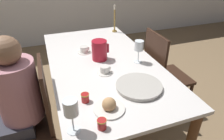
# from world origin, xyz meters

# --- Properties ---
(ground_plane) EXTENTS (20.00, 20.00, 0.00)m
(ground_plane) POSITION_xyz_m (0.00, 0.00, 0.00)
(ground_plane) COLOR #7F6647
(dining_table) EXTENTS (0.95, 1.79, 0.74)m
(dining_table) POSITION_xyz_m (0.00, 0.00, 0.64)
(dining_table) COLOR silver
(dining_table) RESTS_ON ground_plane
(chair_person_side) EXTENTS (0.42, 0.42, 0.95)m
(chair_person_side) POSITION_xyz_m (-0.65, -0.29, 0.49)
(chair_person_side) COLOR #331E14
(chair_person_side) RESTS_ON ground_plane
(chair_opposite) EXTENTS (0.42, 0.42, 0.95)m
(chair_opposite) POSITION_xyz_m (0.65, -0.04, 0.49)
(chair_opposite) COLOR #331E14
(chair_opposite) RESTS_ON ground_plane
(person_seated) EXTENTS (0.39, 0.41, 1.17)m
(person_seated) POSITION_xyz_m (-0.75, -0.28, 0.69)
(person_seated) COLOR #33333D
(person_seated) RESTS_ON ground_plane
(red_pitcher) EXTENTS (0.17, 0.14, 0.19)m
(red_pitcher) POSITION_xyz_m (-0.01, 0.04, 0.83)
(red_pitcher) COLOR #A31423
(red_pitcher) RESTS_ON dining_table
(wine_glass_water) EXTENTS (0.08, 0.08, 0.21)m
(wine_glass_water) POSITION_xyz_m (0.30, -0.13, 0.89)
(wine_glass_water) COLOR white
(wine_glass_water) RESTS_ON dining_table
(wine_glass_juice) EXTENTS (0.08, 0.08, 0.22)m
(wine_glass_juice) POSITION_xyz_m (-0.40, -0.75, 0.90)
(wine_glass_juice) COLOR white
(wine_glass_juice) RESTS_ON dining_table
(teacup_near_person) EXTENTS (0.13, 0.13, 0.06)m
(teacup_near_person) POSITION_xyz_m (-0.04, -0.21, 0.76)
(teacup_near_person) COLOR silver
(teacup_near_person) RESTS_ON dining_table
(teacup_across) EXTENTS (0.13, 0.13, 0.06)m
(teacup_across) POSITION_xyz_m (-0.12, 0.24, 0.76)
(teacup_across) COLOR silver
(teacup_across) RESTS_ON dining_table
(serving_tray) EXTENTS (0.35, 0.35, 0.03)m
(serving_tray) POSITION_xyz_m (0.13, -0.50, 0.75)
(serving_tray) COLOR #B7B2A8
(serving_tray) RESTS_ON dining_table
(bread_plate) EXTENTS (0.21, 0.21, 0.09)m
(bread_plate) POSITION_xyz_m (-0.16, -0.65, 0.76)
(bread_plate) COLOR silver
(bread_plate) RESTS_ON dining_table
(jam_jar_amber) EXTENTS (0.06, 0.06, 0.06)m
(jam_jar_amber) POSITION_xyz_m (-0.28, -0.52, 0.77)
(jam_jar_amber) COLOR #A81E1E
(jam_jar_amber) RESTS_ON dining_table
(jam_jar_red) EXTENTS (0.06, 0.06, 0.06)m
(jam_jar_red) POSITION_xyz_m (-0.25, -0.79, 0.77)
(jam_jar_red) COLOR #A81E1E
(jam_jar_red) RESTS_ON dining_table
(candlestick_tall) EXTENTS (0.06, 0.06, 0.33)m
(candlestick_tall) POSITION_xyz_m (0.38, 0.71, 0.86)
(candlestick_tall) COLOR olive
(candlestick_tall) RESTS_ON dining_table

